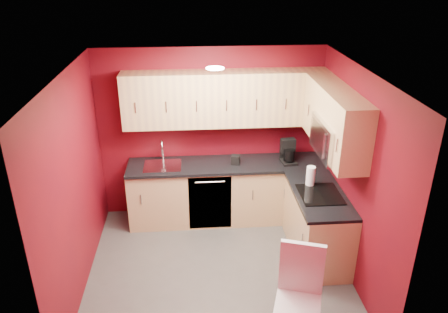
{
  "coord_description": "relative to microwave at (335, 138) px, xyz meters",
  "views": [
    {
      "loc": [
        -0.28,
        -4.4,
        3.58
      ],
      "look_at": [
        0.12,
        0.55,
        1.31
      ],
      "focal_mm": 35.0,
      "sensor_mm": 36.0,
      "label": 1
    }
  ],
  "objects": [
    {
      "name": "dishwasher_front",
      "position": [
        -1.44,
        0.71,
        -1.22
      ],
      "size": [
        0.6,
        0.02,
        0.82
      ],
      "primitive_type": "cube",
      "color": "black",
      "rests_on": "base_cabinets_back"
    },
    {
      "name": "wall_front",
      "position": [
        -1.39,
        -1.7,
        -0.41
      ],
      "size": [
        3.2,
        0.0,
        3.2
      ],
      "primitive_type": "plane",
      "rotation": [
        -1.57,
        0.0,
        0.0
      ],
      "color": "#660911",
      "rests_on": "floor"
    },
    {
      "name": "paper_towel",
      "position": [
        -0.18,
        0.25,
        -0.62
      ],
      "size": [
        0.18,
        0.18,
        0.26
      ],
      "primitive_type": null,
      "rotation": [
        0.0,
        0.0,
        0.23
      ],
      "color": "white",
      "rests_on": "countertop_right"
    },
    {
      "name": "base_cabinets_back",
      "position": [
        -1.19,
        1.0,
        -1.22
      ],
      "size": [
        2.8,
        0.6,
        0.87
      ],
      "primitive_type": "cube",
      "color": "tan",
      "rests_on": "floor"
    },
    {
      "name": "base_cabinets_right",
      "position": [
        -0.09,
        0.05,
        -1.22
      ],
      "size": [
        0.6,
        1.3,
        0.87
      ],
      "primitive_type": "cube",
      "color": "tan",
      "rests_on": "floor"
    },
    {
      "name": "upper_cabinets_back",
      "position": [
        -1.19,
        1.13,
        0.17
      ],
      "size": [
        2.8,
        0.35,
        0.75
      ],
      "primitive_type": "cube",
      "color": "tan",
      "rests_on": "wall_back"
    },
    {
      "name": "microwave",
      "position": [
        0.0,
        0.0,
        0.0
      ],
      "size": [
        0.42,
        0.76,
        0.42
      ],
      "color": "silver",
      "rests_on": "upper_cabinets_right"
    },
    {
      "name": "coffee_maker",
      "position": [
        -0.31,
        0.94,
        -0.58
      ],
      "size": [
        0.23,
        0.29,
        0.34
      ],
      "primitive_type": null,
      "rotation": [
        0.0,
        0.0,
        0.1
      ],
      "color": "black",
      "rests_on": "countertop_back"
    },
    {
      "name": "countertop_back",
      "position": [
        -1.19,
        0.99,
        -0.77
      ],
      "size": [
        2.8,
        0.63,
        0.04
      ],
      "primitive_type": "cube",
      "color": "black",
      "rests_on": "base_cabinets_back"
    },
    {
      "name": "wall_back",
      "position": [
        -1.39,
        1.3,
        -0.41
      ],
      "size": [
        3.2,
        0.0,
        3.2
      ],
      "primitive_type": "plane",
      "rotation": [
        1.57,
        0.0,
        0.0
      ],
      "color": "#660911",
      "rests_on": "floor"
    },
    {
      "name": "ceiling",
      "position": [
        -1.39,
        -0.2,
        0.84
      ],
      "size": [
        3.2,
        3.2,
        0.0
      ],
      "primitive_type": "plane",
      "rotation": [
        3.14,
        0.0,
        0.0
      ],
      "color": "white",
      "rests_on": "wall_back"
    },
    {
      "name": "wall_left",
      "position": [
        -2.99,
        -0.2,
        -0.41
      ],
      "size": [
        0.0,
        3.0,
        3.0
      ],
      "primitive_type": "plane",
      "rotation": [
        1.57,
        0.0,
        1.57
      ],
      "color": "#660911",
      "rests_on": "floor"
    },
    {
      "name": "dining_chair",
      "position": [
        -0.69,
        -1.4,
        -1.12
      ],
      "size": [
        0.56,
        0.57,
        1.08
      ],
      "primitive_type": null,
      "rotation": [
        0.0,
        0.0,
        -0.32
      ],
      "color": "white",
      "rests_on": "floor"
    },
    {
      "name": "sink",
      "position": [
        -2.09,
        1.0,
        -0.72
      ],
      "size": [
        0.52,
        0.42,
        0.35
      ],
      "color": "silver",
      "rests_on": "countertop_back"
    },
    {
      "name": "cooktop",
      "position": [
        -0.11,
        0.0,
        -0.74
      ],
      "size": [
        0.5,
        0.55,
        0.01
      ],
      "primitive_type": "cube",
      "color": "black",
      "rests_on": "countertop_right"
    },
    {
      "name": "wall_right",
      "position": [
        0.21,
        -0.2,
        -0.41
      ],
      "size": [
        0.0,
        3.0,
        3.0
      ],
      "primitive_type": "plane",
      "rotation": [
        1.57,
        0.0,
        -1.57
      ],
      "color": "#660911",
      "rests_on": "floor"
    },
    {
      "name": "napkin_holder",
      "position": [
        -1.06,
        0.97,
        -0.69
      ],
      "size": [
        0.14,
        0.14,
        0.13
      ],
      "primitive_type": null,
      "rotation": [
        0.0,
        0.0,
        -0.24
      ],
      "color": "black",
      "rests_on": "countertop_back"
    },
    {
      "name": "downlight",
      "position": [
        -1.39,
        0.1,
        0.82
      ],
      "size": [
        0.2,
        0.2,
        0.01
      ],
      "primitive_type": "cylinder",
      "color": "white",
      "rests_on": "ceiling"
    },
    {
      "name": "floor",
      "position": [
        -1.39,
        -0.2,
        -1.66
      ],
      "size": [
        3.2,
        3.2,
        0.0
      ],
      "primitive_type": "plane",
      "color": "#484543",
      "rests_on": "ground"
    },
    {
      "name": "countertop_right",
      "position": [
        -0.11,
        0.04,
        -0.77
      ],
      "size": [
        0.63,
        1.27,
        0.04
      ],
      "primitive_type": "cube",
      "color": "black",
      "rests_on": "base_cabinets_right"
    },
    {
      "name": "upper_cabinets_right",
      "position": [
        0.03,
        0.24,
        0.23
      ],
      "size": [
        0.35,
        1.55,
        0.75
      ],
      "color": "tan",
      "rests_on": "wall_right"
    }
  ]
}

